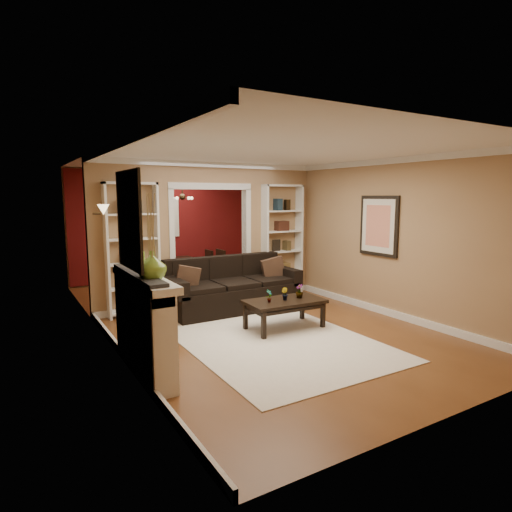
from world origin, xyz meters
TOP-DOWN VIEW (x-y plane):
  - floor at (0.00, 0.00)m, footprint 8.00×8.00m
  - ceiling at (0.00, 0.00)m, footprint 8.00×8.00m
  - wall_back at (0.00, 4.00)m, footprint 8.00×0.00m
  - wall_front at (0.00, -4.00)m, footprint 8.00×0.00m
  - wall_left at (-2.25, 0.00)m, footprint 0.00×8.00m
  - wall_right at (2.25, 0.00)m, footprint 0.00×8.00m
  - partition_wall at (0.00, 1.20)m, footprint 4.50×0.15m
  - red_back_panel at (0.00, 3.97)m, footprint 4.44×0.04m
  - dining_window at (0.00, 3.93)m, footprint 0.78×0.03m
  - area_rug at (-0.18, -1.31)m, footprint 2.49×3.47m
  - sofa at (0.08, 0.45)m, footprint 2.44×1.05m
  - pillow_left at (-0.78, 0.43)m, footprint 0.40×0.20m
  - pillow_right at (0.95, 0.43)m, footprint 0.43×0.21m
  - coffee_table at (0.26, -0.96)m, footprint 1.25×0.72m
  - plant_left at (-0.03, -0.96)m, footprint 0.12×0.11m
  - plant_center at (0.26, -0.96)m, footprint 0.10×0.12m
  - plant_right at (0.54, -0.96)m, footprint 0.13×0.13m
  - bookshelf_left at (-1.55, 1.03)m, footprint 0.90×0.30m
  - bookshelf_right at (1.55, 1.03)m, footprint 0.90×0.30m
  - fireplace at (-2.09, -1.50)m, footprint 0.32×1.70m
  - vase at (-2.09, -1.84)m, footprint 0.39×0.39m
  - mirror at (-2.23, -1.50)m, footprint 0.03×0.95m
  - wall_sconce at (-2.15, 0.55)m, footprint 0.18×0.18m
  - framed_art at (2.21, -1.00)m, footprint 0.04×0.85m
  - dining_table at (0.07, 2.79)m, footprint 1.70×0.95m
  - dining_chair_nw at (-0.48, 2.49)m, footprint 0.53×0.53m
  - dining_chair_ne at (0.62, 2.49)m, footprint 0.44×0.44m
  - dining_chair_sw at (-0.48, 3.09)m, footprint 0.43×0.43m
  - dining_chair_se at (0.62, 3.09)m, footprint 0.41×0.41m
  - chandelier at (0.00, 2.70)m, footprint 0.50×0.50m

SIDE VIEW (x-z plane):
  - floor at x=0.00m, z-range 0.00..0.00m
  - area_rug at x=-0.18m, z-range 0.00..0.01m
  - coffee_table at x=0.26m, z-range 0.00..0.46m
  - dining_table at x=0.07m, z-range 0.00..0.60m
  - dining_chair_se at x=0.62m, z-range 0.00..0.79m
  - dining_chair_sw at x=-0.48m, z-range 0.00..0.86m
  - dining_chair_ne at x=0.62m, z-range 0.00..0.87m
  - dining_chair_nw at x=-0.48m, z-range 0.00..0.90m
  - sofa at x=0.08m, z-range 0.00..0.95m
  - plant_center at x=0.26m, z-range 0.46..0.66m
  - plant_left at x=-0.03m, z-range 0.46..0.66m
  - plant_right at x=0.54m, z-range 0.46..0.68m
  - fireplace at x=-2.09m, z-range 0.00..1.16m
  - pillow_left at x=-0.78m, z-range 0.47..0.85m
  - pillow_right at x=0.95m, z-range 0.47..0.88m
  - bookshelf_left at x=-1.55m, z-range 0.00..2.30m
  - bookshelf_right at x=1.55m, z-range 0.00..2.30m
  - red_back_panel at x=0.00m, z-range 0.00..2.64m
  - vase at x=-2.09m, z-range 1.16..1.48m
  - wall_back at x=0.00m, z-range -2.65..5.35m
  - wall_front at x=0.00m, z-range -2.65..5.35m
  - wall_left at x=-2.25m, z-range -2.65..5.35m
  - wall_right at x=2.25m, z-range -2.65..5.35m
  - partition_wall at x=0.00m, z-range 0.00..2.70m
  - dining_window at x=0.00m, z-range 1.06..2.04m
  - framed_art at x=2.21m, z-range 1.02..2.08m
  - mirror at x=-2.23m, z-range 1.25..2.35m
  - wall_sconce at x=-2.15m, z-range 1.72..1.94m
  - chandelier at x=0.00m, z-range 1.87..2.17m
  - ceiling at x=0.00m, z-range 2.70..2.70m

